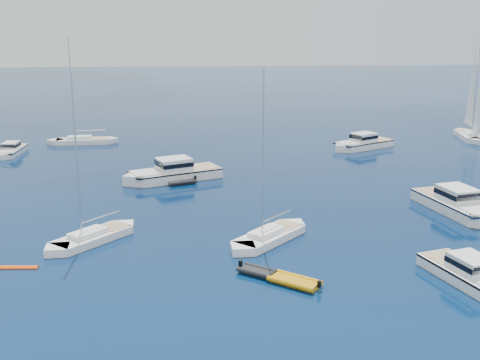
# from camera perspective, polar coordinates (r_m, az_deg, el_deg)

# --- Properties ---
(ground) EXTENTS (400.00, 400.00, 0.00)m
(ground) POSITION_cam_1_polar(r_m,az_deg,el_deg) (40.73, 1.62, -11.31)
(ground) COLOR navy
(ground) RESTS_ON ground
(motor_cruiser_near) EXTENTS (5.59, 9.99, 2.51)m
(motor_cruiser_near) POSITION_cam_1_polar(r_m,az_deg,el_deg) (46.31, 20.61, -8.98)
(motor_cruiser_near) COLOR white
(motor_cruiser_near) RESTS_ON ground
(motor_cruiser_right) EXTENTS (6.20, 12.32, 3.10)m
(motor_cruiser_right) POSITION_cam_1_polar(r_m,az_deg,el_deg) (62.09, 19.47, -2.84)
(motor_cruiser_right) COLOR white
(motor_cruiser_right) RESTS_ON ground
(motor_cruiser_centre) EXTENTS (12.69, 8.39, 3.21)m
(motor_cruiser_centre) POSITION_cam_1_polar(r_m,az_deg,el_deg) (70.58, -6.28, 0.02)
(motor_cruiser_centre) COLOR silver
(motor_cruiser_centre) RESTS_ON ground
(motor_cruiser_distant) EXTENTS (10.80, 8.20, 2.79)m
(motor_cruiser_distant) POSITION_cam_1_polar(r_m,az_deg,el_deg) (88.92, 11.23, 2.91)
(motor_cruiser_distant) COLOR silver
(motor_cruiser_distant) RESTS_ON ground
(motor_cruiser_horizon) EXTENTS (2.88, 8.26, 2.14)m
(motor_cruiser_horizon) POSITION_cam_1_polar(r_m,az_deg,el_deg) (88.78, -20.42, 2.23)
(motor_cruiser_horizon) COLOR silver
(motor_cruiser_horizon) RESTS_ON ground
(sailboat_fore) EXTENTS (8.69, 9.23, 14.80)m
(sailboat_fore) POSITION_cam_1_polar(r_m,az_deg,el_deg) (51.42, 2.71, -5.61)
(sailboat_fore) COLOR white
(sailboat_fore) RESTS_ON ground
(sailboat_mid_l) EXTENTS (8.32, 9.11, 14.43)m
(sailboat_mid_l) POSITION_cam_1_polar(r_m,az_deg,el_deg) (52.60, -13.54, -5.55)
(sailboat_mid_l) COLOR white
(sailboat_mid_l) RESTS_ON ground
(sailboat_sails_r) EXTENTS (4.33, 11.27, 16.14)m
(sailboat_sails_r) POSITION_cam_1_polar(r_m,az_deg,el_deg) (100.70, 20.45, 3.63)
(sailboat_sails_r) COLOR silver
(sailboat_sails_r) RESTS_ON ground
(sailboat_far_l) EXTENTS (10.99, 3.70, 15.87)m
(sailboat_far_l) POSITION_cam_1_polar(r_m,az_deg,el_deg) (93.46, -14.35, 3.30)
(sailboat_far_l) COLOR silver
(sailboat_far_l) RESTS_ON ground
(tender_yellow) EXTENTS (4.24, 3.95, 0.95)m
(tender_yellow) POSITION_cam_1_polar(r_m,az_deg,el_deg) (43.47, 5.09, -9.61)
(tender_yellow) COLOR #C8880B
(tender_yellow) RESTS_ON ground
(tender_grey_near) EXTENTS (3.27, 3.01, 0.95)m
(tender_grey_near) POSITION_cam_1_polar(r_m,az_deg,el_deg) (44.92, 1.59, -8.72)
(tender_grey_near) COLOR black
(tender_grey_near) RESTS_ON ground
(tender_grey_far) EXTENTS (3.72, 2.88, 0.95)m
(tender_grey_far) POSITION_cam_1_polar(r_m,az_deg,el_deg) (68.82, -5.44, -0.35)
(tender_grey_far) COLOR black
(tender_grey_far) RESTS_ON ground
(kayak_orange) EXTENTS (3.40, 0.74, 0.30)m
(kayak_orange) POSITION_cam_1_polar(r_m,az_deg,el_deg) (48.85, -20.09, -7.68)
(kayak_orange) COLOR #E3430A
(kayak_orange) RESTS_ON ground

